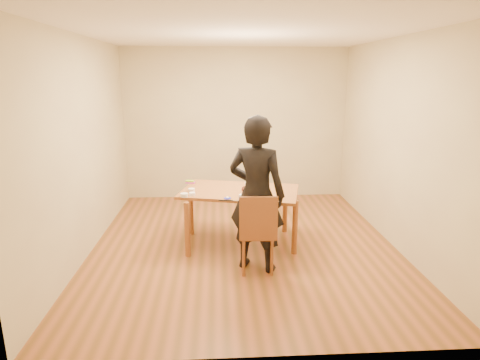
{
  "coord_description": "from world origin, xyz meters",
  "views": [
    {
      "loc": [
        -0.34,
        -5.02,
        2.21
      ],
      "look_at": [
        -0.05,
        -0.0,
        0.9
      ],
      "focal_mm": 30.0,
      "sensor_mm": 36.0,
      "label": 1
    }
  ],
  "objects": [
    {
      "name": "candy_box_green",
      "position": [
        -0.73,
        0.45,
        0.78
      ],
      "size": [
        0.13,
        0.09,
        0.02
      ],
      "primitive_type": "cube",
      "rotation": [
        0.0,
        0.0,
        -0.26
      ],
      "color": "#1E9E1D",
      "rests_on": "candy_box_pink"
    },
    {
      "name": "cake",
      "position": [
        0.13,
        0.05,
        0.81
      ],
      "size": [
        0.23,
        0.23,
        0.07
      ],
      "primitive_type": "cylinder",
      "color": "white",
      "rests_on": "cake_plate"
    },
    {
      "name": "frosting_lid",
      "position": [
        -0.22,
        -0.32,
        0.75
      ],
      "size": [
        0.09,
        0.09,
        0.01
      ],
      "primitive_type": "cylinder",
      "color": "#1B1EB1",
      "rests_on": "dining_table"
    },
    {
      "name": "dining_chair",
      "position": [
        0.1,
        -0.73,
        0.45
      ],
      "size": [
        0.39,
        0.39,
        0.04
      ],
      "primitive_type": "cube",
      "rotation": [
        0.0,
        0.0,
        -0.05
      ],
      "color": "brown",
      "rests_on": "floor"
    },
    {
      "name": "ramekin_multi",
      "position": [
        -0.66,
        -0.15,
        0.77
      ],
      "size": [
        0.08,
        0.08,
        0.04
      ],
      "primitive_type": "cylinder",
      "color": "white",
      "rests_on": "dining_table"
    },
    {
      "name": "ramekin_yellow",
      "position": [
        -0.68,
        0.02,
        0.77
      ],
      "size": [
        0.08,
        0.08,
        0.04
      ],
      "primitive_type": "cylinder",
      "color": "white",
      "rests_on": "dining_table"
    },
    {
      "name": "frosting_dollop",
      "position": [
        -0.22,
        -0.32,
        0.77
      ],
      "size": [
        0.04,
        0.04,
        0.02
      ],
      "primitive_type": "ellipsoid",
      "color": "white",
      "rests_on": "frosting_lid"
    },
    {
      "name": "spatula",
      "position": [
        -0.25,
        -0.4,
        0.75
      ],
      "size": [
        0.17,
        0.03,
        0.01
      ],
      "primitive_type": "cube",
      "rotation": [
        0.0,
        0.0,
        -0.08
      ],
      "color": "black",
      "rests_on": "dining_table"
    },
    {
      "name": "frosting_tub",
      "position": [
        -0.04,
        -0.41,
        0.79
      ],
      "size": [
        0.09,
        0.09,
        0.08
      ],
      "primitive_type": "cylinder",
      "color": "white",
      "rests_on": "dining_table"
    },
    {
      "name": "room_shell",
      "position": [
        0.0,
        0.34,
        1.35
      ],
      "size": [
        4.0,
        4.5,
        2.7
      ],
      "color": "brown",
      "rests_on": "ground"
    },
    {
      "name": "frosting_dome",
      "position": [
        0.13,
        0.05,
        0.86
      ],
      "size": [
        0.23,
        0.23,
        0.03
      ],
      "primitive_type": "ellipsoid",
      "color": "white",
      "rests_on": "cake"
    },
    {
      "name": "dining_table",
      "position": [
        -0.05,
        0.05,
        0.73
      ],
      "size": [
        1.67,
        1.22,
        0.04
      ],
      "primitive_type": "cube",
      "rotation": [
        0.0,
        0.0,
        -0.24
      ],
      "color": "brown",
      "rests_on": "floor"
    },
    {
      "name": "ramekin_green",
      "position": [
        -0.76,
        -0.21,
        0.77
      ],
      "size": [
        0.09,
        0.09,
        0.04
      ],
      "primitive_type": "cylinder",
      "color": "white",
      "rests_on": "dining_table"
    },
    {
      "name": "cake_plate",
      "position": [
        0.13,
        0.05,
        0.76
      ],
      "size": [
        0.32,
        0.32,
        0.02
      ],
      "primitive_type": "cylinder",
      "color": "red",
      "rests_on": "dining_table"
    },
    {
      "name": "candy_box_pink",
      "position": [
        -0.72,
        0.44,
        0.76
      ],
      "size": [
        0.13,
        0.08,
        0.02
      ],
      "primitive_type": "cube",
      "rotation": [
        0.0,
        0.0,
        -0.16
      ],
      "color": "#F238BE",
      "rests_on": "dining_table"
    },
    {
      "name": "person",
      "position": [
        0.1,
        -0.68,
        0.9
      ],
      "size": [
        0.78,
        0.66,
        1.81
      ],
      "primitive_type": "imported",
      "rotation": [
        0.0,
        0.0,
        2.73
      ],
      "color": "black",
      "rests_on": "floor"
    }
  ]
}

